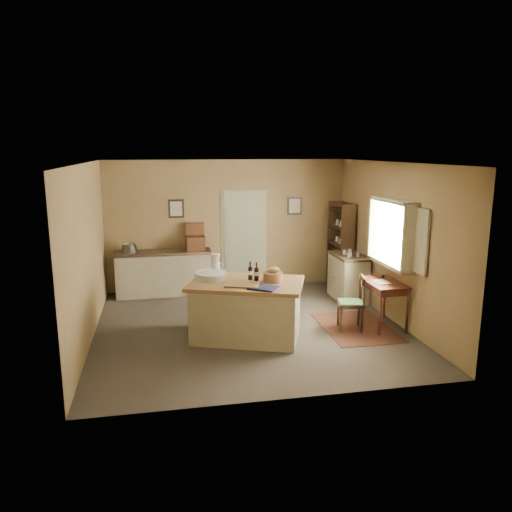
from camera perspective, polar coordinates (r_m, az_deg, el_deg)
The scene contains 16 objects.
ground at distance 8.42m, azimuth -0.81°, elevation -8.10°, with size 5.00×5.00×0.00m, color brown.
wall_back at distance 10.48m, azimuth -3.30°, elevation 3.56°, with size 5.00×0.10×2.70m, color #9B7D4F.
wall_front at distance 5.68m, azimuth 3.71°, elevation -3.87°, with size 5.00×0.10×2.70m, color #9B7D4F.
wall_left at distance 8.00m, azimuth -18.75°, elevation 0.23°, with size 0.10×5.00×2.70m, color #9B7D4F.
wall_right at distance 8.84m, azimuth 15.32°, elevation 1.53°, with size 0.10×5.00×2.70m, color #9B7D4F.
ceiling at distance 7.90m, azimuth -0.87°, elevation 10.60°, with size 5.00×5.00×0.00m, color silver.
door at distance 10.55m, azimuth -1.37°, elevation 2.01°, with size 0.97×0.06×2.11m, color #ABAE90.
framed_prints at distance 10.44m, azimuth -2.22°, elevation 5.58°, with size 2.82×0.02×0.38m.
window at distance 8.59m, azimuth 15.52°, elevation 2.58°, with size 0.25×1.99×1.12m.
work_island at distance 7.81m, azimuth -1.17°, elevation -5.98°, with size 1.99×1.64×1.20m.
sideboard at distance 10.26m, azimuth -10.45°, elevation -1.76°, with size 1.91×0.55×1.18m.
rug at distance 8.55m, azimuth 11.39°, elevation -7.99°, with size 1.10×1.60×0.01m, color #572F1B.
writing_desk at distance 8.53m, azimuth 14.37°, elevation -3.50°, with size 0.54×0.89×0.82m.
desk_chair at distance 8.31m, azimuth 10.73°, elevation -5.37°, with size 0.41×0.41×0.88m, color #312015, non-canonical shape.
right_cabinet at distance 9.97m, azimuth 10.47°, elevation -2.32°, with size 0.55×0.98×0.99m.
shelving_unit at distance 10.59m, azimuth 9.85°, elevation 1.09°, with size 0.31×0.82×1.83m.
Camera 1 is at (-1.41, -7.77, 2.91)m, focal length 35.00 mm.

